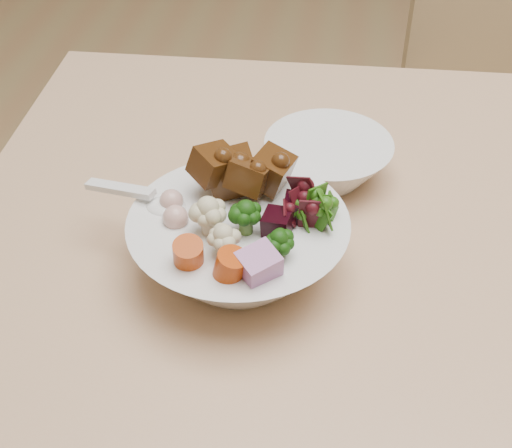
{
  "coord_description": "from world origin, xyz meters",
  "views": [
    {
      "loc": [
        -0.28,
        -0.73,
        1.17
      ],
      "look_at": [
        -0.35,
        -0.22,
        0.74
      ],
      "focal_mm": 50.0,
      "sensor_mm": 36.0,
      "label": 1
    }
  ],
  "objects": [
    {
      "name": "food_bowl",
      "position": [
        -0.36,
        -0.21,
        0.71
      ],
      "size": [
        0.21,
        0.21,
        0.12
      ],
      "color": "white",
      "rests_on": "dining_table"
    },
    {
      "name": "soup_spoon",
      "position": [
        -0.45,
        -0.2,
        0.74
      ],
      "size": [
        0.12,
        0.06,
        0.02
      ],
      "rotation": [
        0.0,
        0.0,
        -0.31
      ],
      "color": "white",
      "rests_on": "food_bowl"
    },
    {
      "name": "side_bowl",
      "position": [
        -0.29,
        -0.05,
        0.7
      ],
      "size": [
        0.15,
        0.15,
        0.05
      ],
      "primitive_type": null,
      "color": "white",
      "rests_on": "dining_table"
    }
  ]
}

